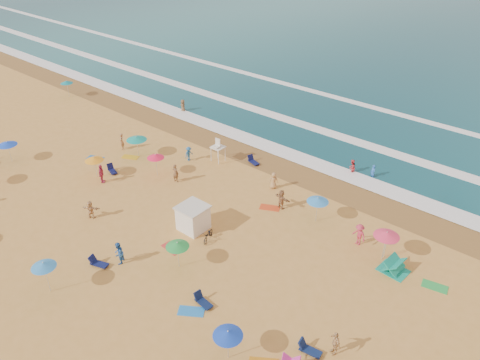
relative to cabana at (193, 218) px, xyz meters
The scene contains 12 objects.
ground 2.33m from the cabana, behind, with size 220.00×220.00×0.00m, color gold.
wet_sand 12.95m from the cabana, 99.29° to the left, with size 220.00×220.00×0.00m, color olive.
surf_foam 21.68m from the cabana, 95.52° to the left, with size 200.00×18.70×0.05m.
cabana is the anchor object (origin of this frame).
cabana_roof 1.06m from the cabana, ahead, with size 2.20×2.20×0.12m, color silver.
bicycle 2.00m from the cabana, ahead, with size 0.59×1.69×0.89m, color black.
lifeguard_stand 11.32m from the cabana, 122.12° to the left, with size 1.20×1.20×2.10m, color white, non-canonical shape.
beach_umbrellas 1.49m from the cabana, 154.31° to the left, with size 58.79×28.63×0.72m.
loungers 5.24m from the cabana, 12.62° to the right, with size 57.94×19.89×0.34m.
towels 2.25m from the cabana, 149.51° to the right, with size 55.48×24.94×0.03m.
popup_tents 14.07m from the cabana, ahead, with size 3.06×13.95×1.20m.
beachgoers 4.74m from the cabana, 107.30° to the left, with size 54.05×27.91×2.10m.
Camera 1 is at (24.26, -20.93, 22.92)m, focal length 35.00 mm.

